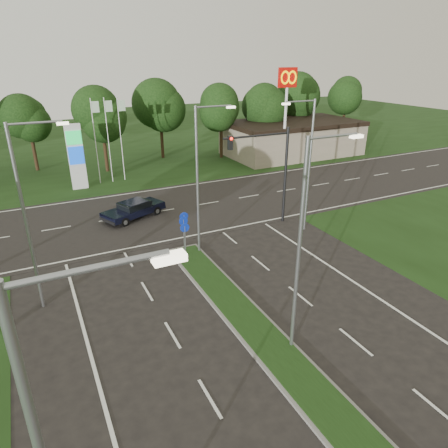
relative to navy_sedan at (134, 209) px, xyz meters
name	(u,v)px	position (x,y,z in m)	size (l,w,h in m)	color
verge_far	(87,143)	(1.36, 31.37, -0.70)	(160.00, 50.00, 0.02)	black
cross_road	(150,213)	(1.36, 0.37, -0.70)	(160.00, 12.00, 0.02)	black
median_kerb	(305,384)	(1.36, -19.63, -0.64)	(2.00, 26.00, 0.12)	slate
commercial_building	(292,138)	(23.36, 12.37, 1.30)	(16.00, 9.00, 4.00)	gray
streetlight_median_near	(304,239)	(2.36, -17.63, 4.38)	(2.53, 0.22, 9.00)	gray
streetlight_median_far	(200,174)	(2.36, -7.63, 4.38)	(2.53, 0.22, 9.00)	gray
streetlight_left_far	(29,210)	(-6.94, -9.63, 4.38)	(2.53, 0.22, 9.00)	gray
streetlight_right_far	(307,160)	(10.16, -7.63, 4.38)	(2.53, 0.22, 9.00)	gray
traffic_signal	(271,162)	(8.55, -5.64, 3.96)	(5.10, 0.42, 7.00)	black
median_signs	(184,227)	(1.36, -7.23, 1.02)	(1.16, 1.76, 2.38)	gray
gas_pylon	(78,155)	(-2.42, 9.41, 2.50)	(5.80, 1.26, 8.00)	silver
mcdonalds_sign	(287,92)	(19.36, 8.34, 7.29)	(2.20, 0.47, 10.40)	silver
treeline_far	(103,104)	(1.46, 16.30, 6.13)	(6.00, 6.00, 9.90)	black
navy_sedan	(134,209)	(0.00, 0.00, 0.00)	(5.10, 3.61, 1.30)	black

